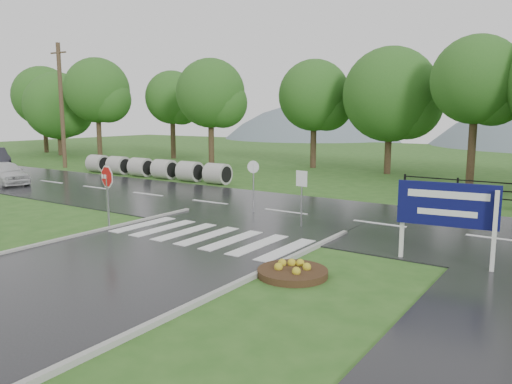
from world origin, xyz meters
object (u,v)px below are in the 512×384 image
Objects in this scene: culvert_pipes at (152,168)px; car_white at (7,185)px; stop_sign at (107,182)px; estate_billboard at (447,209)px.

car_white is (-4.59, -6.95, -0.60)m from culvert_pipes.
culvert_pipes is 8.35m from car_white.
stop_sign reaches higher than estate_billboard.
car_white is (-13.74, 4.10, -1.69)m from stop_sign.
estate_billboard reaches higher than car_white.
stop_sign is (9.15, -11.05, 1.09)m from culvert_pipes.
culvert_pipes is 21.83m from estate_billboard.
estate_billboard is 24.68m from car_white.
culvert_pipes is 14.39m from stop_sign.
stop_sign is 14.44m from car_white.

